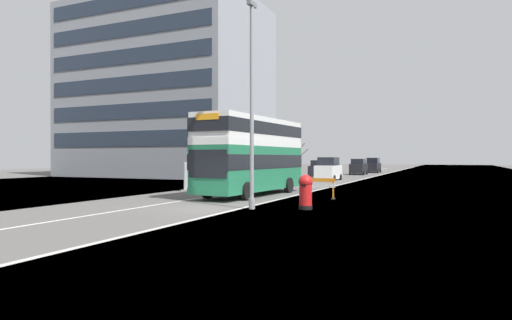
# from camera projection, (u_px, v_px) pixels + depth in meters

# --- Properties ---
(ground) EXTENTS (140.00, 280.00, 0.10)m
(ground) POSITION_uv_depth(u_px,v_px,m) (214.00, 209.00, 20.20)
(ground) COLOR #565451
(double_decker_bus) EXTENTS (3.20, 10.27, 4.77)m
(double_decker_bus) POSITION_uv_depth(u_px,v_px,m) (252.00, 154.00, 27.25)
(double_decker_bus) COLOR #1E6B47
(double_decker_bus) RESTS_ON ground
(lamppost_foreground) EXTENTS (0.29, 0.70, 9.38)m
(lamppost_foreground) POSITION_uv_depth(u_px,v_px,m) (252.00, 111.00, 19.81)
(lamppost_foreground) COLOR gray
(lamppost_foreground) RESTS_ON ground
(red_pillar_postbox) EXTENTS (0.64, 0.64, 1.57)m
(red_pillar_postbox) POSITION_uv_depth(u_px,v_px,m) (306.00, 190.00, 19.74)
(red_pillar_postbox) COLOR black
(red_pillar_postbox) RESTS_ON ground
(roadworks_barrier) EXTENTS (1.95, 0.50, 1.18)m
(roadworks_barrier) POSITION_uv_depth(u_px,v_px,m) (318.00, 185.00, 24.77)
(roadworks_barrier) COLOR orange
(roadworks_barrier) RESTS_ON ground
(construction_site_fence) EXTENTS (0.44, 17.20, 2.08)m
(construction_site_fence) POSITION_uv_depth(u_px,v_px,m) (239.00, 173.00, 37.90)
(construction_site_fence) COLOR #A8AAAD
(construction_site_fence) RESTS_ON ground
(car_oncoming_near) EXTENTS (2.05, 4.28, 2.37)m
(car_oncoming_near) POSITION_uv_depth(u_px,v_px,m) (329.00, 170.00, 44.93)
(car_oncoming_near) COLOR silver
(car_oncoming_near) RESTS_ON ground
(car_receding_mid) EXTENTS (1.96, 3.97, 2.03)m
(car_receding_mid) POSITION_uv_depth(u_px,v_px,m) (320.00, 169.00, 53.34)
(car_receding_mid) COLOR black
(car_receding_mid) RESTS_ON ground
(car_receding_far) EXTENTS (2.01, 3.83, 2.18)m
(car_receding_far) POSITION_uv_depth(u_px,v_px,m) (358.00, 167.00, 59.93)
(car_receding_far) COLOR black
(car_receding_far) RESTS_ON ground
(car_far_side) EXTENTS (1.97, 4.24, 2.32)m
(car_far_side) POSITION_uv_depth(u_px,v_px,m) (373.00, 166.00, 68.03)
(car_far_side) COLOR black
(car_far_side) RESTS_ON ground
(bare_tree_far_verge_near) EXTENTS (1.75, 2.56, 4.43)m
(bare_tree_far_verge_near) POSITION_uv_depth(u_px,v_px,m) (277.00, 159.00, 61.67)
(bare_tree_far_verge_near) COLOR #4C3D2D
(bare_tree_far_verge_near) RESTS_ON ground
(bare_tree_far_verge_mid) EXTENTS (2.37, 2.69, 4.57)m
(bare_tree_far_verge_mid) POSITION_uv_depth(u_px,v_px,m) (298.00, 157.00, 67.27)
(bare_tree_far_verge_mid) COLOR #4C3D2D
(bare_tree_far_verge_mid) RESTS_ON ground
(backdrop_office_block) EXTENTS (23.76, 15.96, 21.60)m
(backdrop_office_block) POSITION_uv_depth(u_px,v_px,m) (168.00, 92.00, 56.58)
(backdrop_office_block) COLOR gray
(backdrop_office_block) RESTS_ON ground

